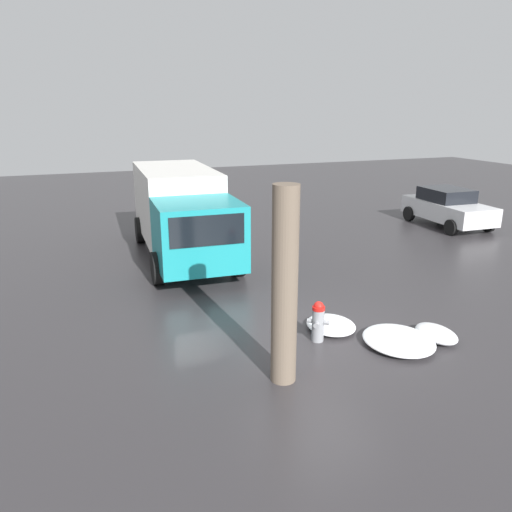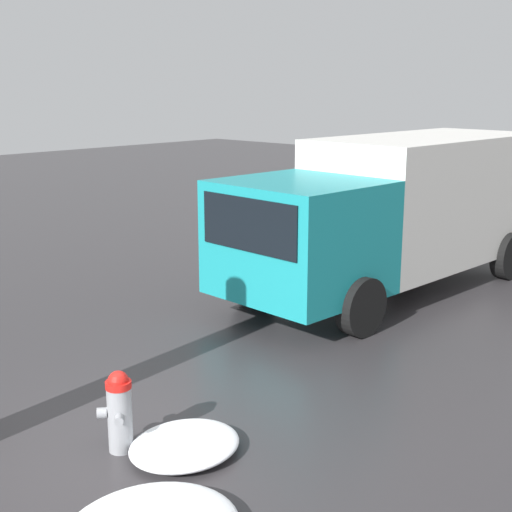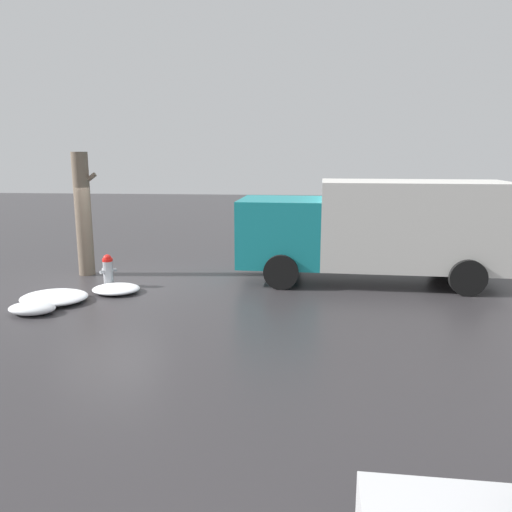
{
  "view_description": "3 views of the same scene",
  "coord_description": "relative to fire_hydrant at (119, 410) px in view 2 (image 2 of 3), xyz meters",
  "views": [
    {
      "loc": [
        -8.3,
        4.49,
        4.65
      ],
      "look_at": [
        3.78,
        -0.07,
        0.75
      ],
      "focal_mm": 35.0,
      "sensor_mm": 36.0,
      "label": 1
    },
    {
      "loc": [
        -3.87,
        -5.54,
        3.65
      ],
      "look_at": [
        3.32,
        1.23,
        1.26
      ],
      "focal_mm": 50.0,
      "sensor_mm": 36.0,
      "label": 2
    },
    {
      "loc": [
        4.96,
        -12.23,
        3.42
      ],
      "look_at": [
        3.86,
        0.13,
        0.87
      ],
      "focal_mm": 35.0,
      "sensor_mm": 36.0,
      "label": 3
    }
  ],
  "objects": [
    {
      "name": "ground_plane",
      "position": [
        0.0,
        -0.0,
        -0.44
      ],
      "size": [
        60.0,
        60.0,
        0.0
      ],
      "primitive_type": "plane",
      "color": "#333033"
    },
    {
      "name": "fire_hydrant",
      "position": [
        0.0,
        0.0,
        0.0
      ],
      "size": [
        0.39,
        0.41,
        0.86
      ],
      "rotation": [
        0.0,
        0.0,
        2.48
      ],
      "color": "gray",
      "rests_on": "ground_plane"
    },
    {
      "name": "snow_pile_curbside",
      "position": [
        0.4,
        -0.53,
        -0.35
      ],
      "size": [
        1.18,
        1.03,
        0.19
      ],
      "color": "white",
      "rests_on": "ground_plane"
    },
    {
      "name": "delivery_truck",
      "position": [
        6.99,
        1.23,
        1.05
      ],
      "size": [
        7.08,
        2.77,
        2.72
      ],
      "rotation": [
        0.0,
        0.0,
        1.53
      ],
      "color": "teal",
      "rests_on": "ground_plane"
    }
  ]
}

